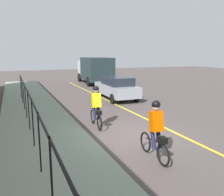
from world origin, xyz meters
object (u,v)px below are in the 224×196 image
at_px(cyclist_lead, 96,107).
at_px(patrol_sedan, 116,87).
at_px(cyclist_follow, 156,130).
at_px(box_truck_background, 95,69).

bearing_deg(cyclist_lead, patrol_sedan, -28.39).
xyz_separation_m(cyclist_follow, patrol_sedan, (9.25, -2.96, -0.09)).
relative_size(cyclist_lead, cyclist_follow, 1.00).
bearing_deg(cyclist_follow, patrol_sedan, -13.99).
distance_m(patrol_sedan, box_truck_background, 8.86).
bearing_deg(patrol_sedan, box_truck_background, -7.56).
relative_size(cyclist_follow, box_truck_background, 0.27).
distance_m(cyclist_lead, patrol_sedan, 6.62).
bearing_deg(cyclist_lead, cyclist_follow, -167.46).
height_order(cyclist_lead, patrol_sedan, cyclist_lead).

